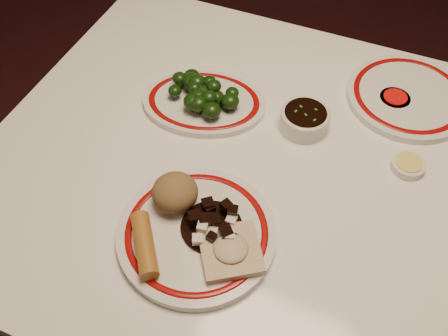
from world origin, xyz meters
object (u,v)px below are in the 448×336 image
at_px(main_plate, 197,233).
at_px(rice_mound, 175,192).
at_px(broccoli_pile, 202,92).
at_px(broccoli_plate, 204,102).
at_px(fried_wonton, 231,250).
at_px(soy_bowl, 304,120).
at_px(spring_roll, 145,245).
at_px(stirfry_heap, 214,223).
at_px(dining_table, 290,205).

xyz_separation_m(main_plate, rice_mound, (-0.06, 0.04, 0.04)).
bearing_deg(broccoli_pile, broccoli_plate, 56.13).
distance_m(rice_mound, broccoli_pile, 0.26).
distance_m(fried_wonton, broccoli_pile, 0.36).
bearing_deg(broccoli_plate, soy_bowl, 6.03).
distance_m(spring_roll, soy_bowl, 0.41).
xyz_separation_m(broccoli_pile, soy_bowl, (0.21, 0.03, -0.02)).
bearing_deg(stirfry_heap, main_plate, -141.83).
bearing_deg(fried_wonton, rice_mound, 155.67).
bearing_deg(rice_mound, soy_bowl, 61.37).
xyz_separation_m(stirfry_heap, broccoli_pile, (-0.14, 0.27, 0.01)).
xyz_separation_m(dining_table, broccoli_plate, (-0.24, 0.11, 0.10)).
distance_m(fried_wonton, broccoli_plate, 0.36).
height_order(dining_table, stirfry_heap, stirfry_heap).
bearing_deg(soy_bowl, broccoli_plate, -173.97).
xyz_separation_m(broccoli_plate, soy_bowl, (0.21, 0.02, 0.01)).
bearing_deg(fried_wonton, main_plate, 166.32).
xyz_separation_m(main_plate, spring_roll, (-0.06, -0.06, 0.02)).
relative_size(fried_wonton, soy_bowl, 1.37).
distance_m(spring_roll, fried_wonton, 0.14).
bearing_deg(dining_table, fried_wonton, -103.16).
bearing_deg(broccoli_plate, broccoli_pile, -123.87).
bearing_deg(spring_roll, soy_bowl, 31.15).
bearing_deg(soy_bowl, stirfry_heap, -102.97).
distance_m(main_plate, spring_roll, 0.09).
relative_size(fried_wonton, broccoli_pile, 0.85).
xyz_separation_m(dining_table, soy_bowl, (-0.02, 0.13, 0.11)).
distance_m(main_plate, broccoli_pile, 0.32).
height_order(stirfry_heap, broccoli_pile, broccoli_pile).
bearing_deg(broccoli_pile, spring_roll, -80.64).
bearing_deg(soy_bowl, main_plate, -106.26).
bearing_deg(spring_roll, main_plate, 8.97).
relative_size(dining_table, spring_roll, 10.39).
xyz_separation_m(fried_wonton, broccoli_pile, (-0.19, 0.31, 0.01)).
xyz_separation_m(rice_mound, soy_bowl, (0.15, 0.28, -0.03)).
distance_m(main_plate, broccoli_plate, 0.32).
height_order(stirfry_heap, broccoli_plate, stirfry_heap).
distance_m(broccoli_plate, soy_bowl, 0.21).
distance_m(main_plate, soy_bowl, 0.33).
height_order(main_plate, soy_bowl, soy_bowl).
bearing_deg(spring_roll, dining_table, 17.66).
bearing_deg(stirfry_heap, fried_wonton, -37.88).
bearing_deg(main_plate, spring_roll, -134.32).
xyz_separation_m(stirfry_heap, soy_bowl, (0.07, 0.30, -0.01)).
relative_size(spring_roll, broccoli_plate, 0.39).
xyz_separation_m(spring_roll, soy_bowl, (0.15, 0.38, -0.01)).
distance_m(broccoli_plate, broccoli_pile, 0.03).
relative_size(dining_table, broccoli_pile, 7.63).
bearing_deg(stirfry_heap, soy_bowl, 77.03).
distance_m(main_plate, fried_wonton, 0.07).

